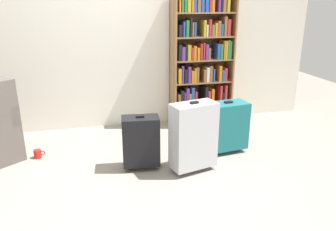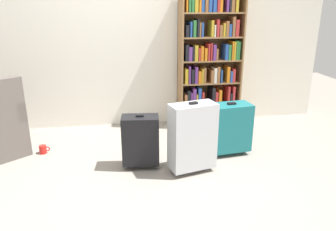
{
  "view_description": "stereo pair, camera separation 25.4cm",
  "coord_description": "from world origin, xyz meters",
  "px_view_note": "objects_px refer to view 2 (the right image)",
  "views": [
    {
      "loc": [
        -0.5,
        -2.68,
        1.64
      ],
      "look_at": [
        0.24,
        0.39,
        0.55
      ],
      "focal_mm": 35.26,
      "sensor_mm": 36.0,
      "label": 1
    },
    {
      "loc": [
        -0.25,
        -2.73,
        1.64
      ],
      "look_at": [
        0.24,
        0.39,
        0.55
      ],
      "focal_mm": 35.26,
      "sensor_mm": 36.0,
      "label": 2
    }
  ],
  "objects_px": {
    "mug": "(43,149)",
    "suitcase_teal": "(230,127)",
    "bookshelf": "(209,55)",
    "suitcase_black": "(141,140)",
    "suitcase_silver": "(192,136)"
  },
  "relations": [
    {
      "from": "suitcase_silver",
      "to": "suitcase_black",
      "type": "xyz_separation_m",
      "value": [
        -0.5,
        0.17,
        -0.08
      ]
    },
    {
      "from": "suitcase_black",
      "to": "suitcase_teal",
      "type": "distance_m",
      "value": 1.03
    },
    {
      "from": "bookshelf",
      "to": "suitcase_black",
      "type": "xyz_separation_m",
      "value": [
        -1.02,
        -1.16,
        -0.67
      ]
    },
    {
      "from": "mug",
      "to": "suitcase_black",
      "type": "xyz_separation_m",
      "value": [
        1.08,
        -0.5,
        0.25
      ]
    },
    {
      "from": "mug",
      "to": "suitcase_black",
      "type": "bearing_deg",
      "value": -24.76
    },
    {
      "from": "mug",
      "to": "bookshelf",
      "type": "bearing_deg",
      "value": 17.45
    },
    {
      "from": "mug",
      "to": "suitcase_teal",
      "type": "bearing_deg",
      "value": -8.79
    },
    {
      "from": "bookshelf",
      "to": "suitcase_silver",
      "type": "relative_size",
      "value": 2.44
    },
    {
      "from": "suitcase_black",
      "to": "mug",
      "type": "bearing_deg",
      "value": 155.24
    },
    {
      "from": "suitcase_silver",
      "to": "mug",
      "type": "bearing_deg",
      "value": 157.0
    },
    {
      "from": "mug",
      "to": "suitcase_silver",
      "type": "distance_m",
      "value": 1.75
    },
    {
      "from": "suitcase_silver",
      "to": "bookshelf",
      "type": "bearing_deg",
      "value": 68.75
    },
    {
      "from": "bookshelf",
      "to": "suitcase_silver",
      "type": "distance_m",
      "value": 1.55
    },
    {
      "from": "bookshelf",
      "to": "suitcase_silver",
      "type": "xyz_separation_m",
      "value": [
        -0.52,
        -1.33,
        -0.59
      ]
    },
    {
      "from": "suitcase_black",
      "to": "suitcase_teal",
      "type": "bearing_deg",
      "value": 9.78
    }
  ]
}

